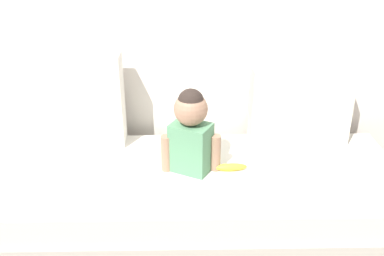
# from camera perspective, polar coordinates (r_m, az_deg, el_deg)

# --- Properties ---
(ground_plane) EXTENTS (12.00, 12.00, 0.00)m
(ground_plane) POSITION_cam_1_polar(r_m,az_deg,el_deg) (2.63, 0.12, -13.40)
(ground_plane) COLOR brown
(couch) EXTENTS (2.25, 0.86, 0.43)m
(couch) POSITION_cam_1_polar(r_m,az_deg,el_deg) (2.50, 0.13, -9.67)
(couch) COLOR beige
(couch) RESTS_ON ground
(throw_pillow_left) EXTENTS (0.46, 0.16, 0.54)m
(throw_pillow_left) POSITION_cam_1_polar(r_m,az_deg,el_deg) (2.62, -13.70, 3.43)
(throw_pillow_left) COLOR silver
(throw_pillow_left) RESTS_ON couch
(throw_pillow_right) EXTENTS (0.56, 0.16, 0.45)m
(throw_pillow_right) POSITION_cam_1_polar(r_m,az_deg,el_deg) (2.65, 13.46, 2.75)
(throw_pillow_right) COLOR beige
(throw_pillow_right) RESTS_ON couch
(toddler) EXTENTS (0.31, 0.22, 0.45)m
(toddler) POSITION_cam_1_polar(r_m,az_deg,el_deg) (2.28, -0.15, -0.22)
(toddler) COLOR #568E66
(toddler) RESTS_ON couch
(banana) EXTENTS (0.17, 0.06, 0.04)m
(banana) POSITION_cam_1_polar(r_m,az_deg,el_deg) (2.38, 4.94, -4.89)
(banana) COLOR yellow
(banana) RESTS_ON couch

